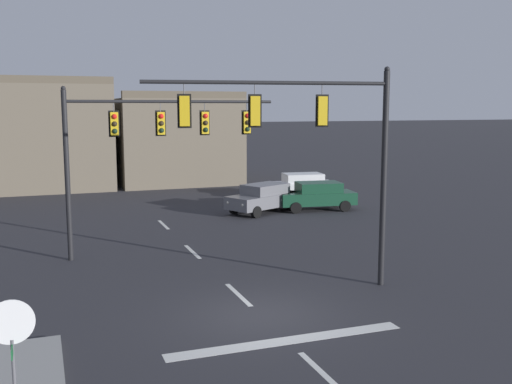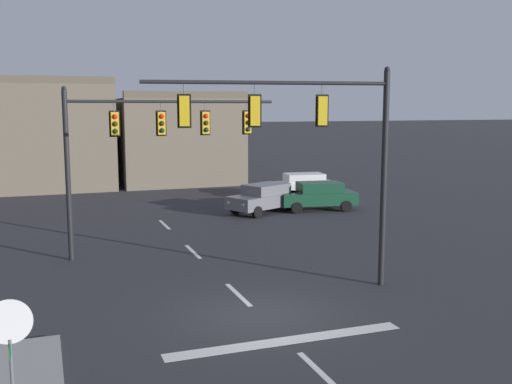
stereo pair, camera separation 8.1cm
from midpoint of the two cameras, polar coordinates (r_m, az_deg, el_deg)
The scene contains 10 objects.
ground_plane at distance 17.43m, azimuth 0.28°, elevation -11.71°, with size 400.00×400.00×0.00m, color #2B2B30.
stop_bar_paint at distance 15.69m, azimuth 2.89°, elevation -14.02°, with size 6.40×0.50×0.01m, color silver.
lane_centreline at distance 19.21m, azimuth -1.83°, elevation -9.78°, with size 0.16×26.40×0.01m.
signal_mast_near_side at distance 18.94m, azimuth 5.20°, elevation 5.45°, with size 7.81×1.27×7.20m.
signal_mast_far_side at distance 24.08m, azimuth -10.76°, elevation 5.25°, with size 8.50×0.46×6.69m.
stop_sign at distance 10.82m, azimuth -22.53°, elevation -12.95°, with size 0.76×0.64×2.83m.
car_lot_nearside at distance 33.46m, azimuth 0.68°, elevation -0.52°, with size 4.74×3.54×1.61m.
car_lot_middle at distance 38.83m, azimuth 4.30°, elevation 0.67°, with size 4.61×2.33×1.61m.
car_lot_farside at distance 34.44m, azimuth 5.78°, elevation -0.31°, with size 4.62×2.40×1.61m.
building_row at distance 47.77m, azimuth -22.30°, elevation 5.03°, with size 29.43×13.74×8.84m.
Camera 1 is at (-5.73, -15.35, 5.94)m, focal length 41.78 mm.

